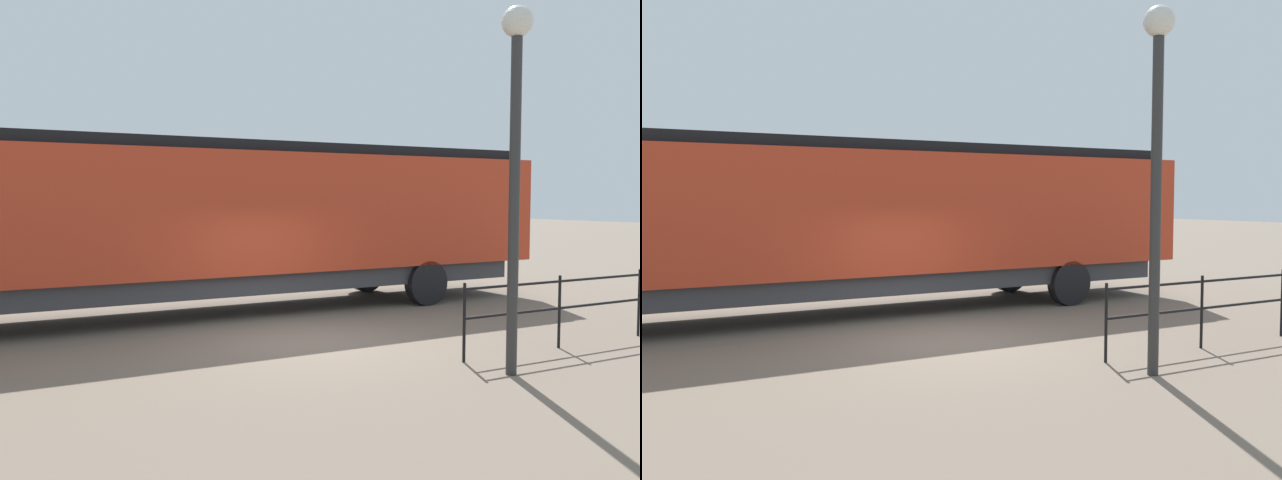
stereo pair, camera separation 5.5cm
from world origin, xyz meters
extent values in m
plane|color=#756656|center=(0.00, 0.00, 0.00)|extent=(120.00, 120.00, 0.00)
cube|color=red|center=(-3.69, -1.40, 2.32)|extent=(3.08, 18.55, 2.65)
cube|color=black|center=(-3.69, 6.50, 1.93)|extent=(2.96, 2.75, 1.85)
cube|color=black|center=(-3.69, -1.40, 3.77)|extent=(2.77, 17.81, 0.24)
cube|color=#38383D|center=(-3.69, -1.40, 0.78)|extent=(2.77, 17.07, 0.45)
cylinder|color=black|center=(-5.08, 4.54, 0.55)|extent=(0.30, 1.10, 1.10)
cylinder|color=black|center=(-2.30, 4.54, 0.55)|extent=(0.30, 1.10, 1.10)
cylinder|color=#2D2D2D|center=(3.56, 1.62, 2.53)|extent=(0.16, 0.16, 5.06)
sphere|color=silver|center=(3.56, 1.62, 5.19)|extent=(0.45, 0.45, 0.45)
cylinder|color=black|center=(2.64, 1.50, 0.64)|extent=(0.05, 0.05, 1.29)
cylinder|color=black|center=(2.64, 3.66, 0.64)|extent=(0.05, 0.05, 1.29)
cylinder|color=black|center=(2.64, 5.81, 0.64)|extent=(0.05, 0.05, 1.29)
camera|label=1|loc=(10.85, -5.61, 2.63)|focal=37.54mm
camera|label=2|loc=(10.88, -5.56, 2.63)|focal=37.54mm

